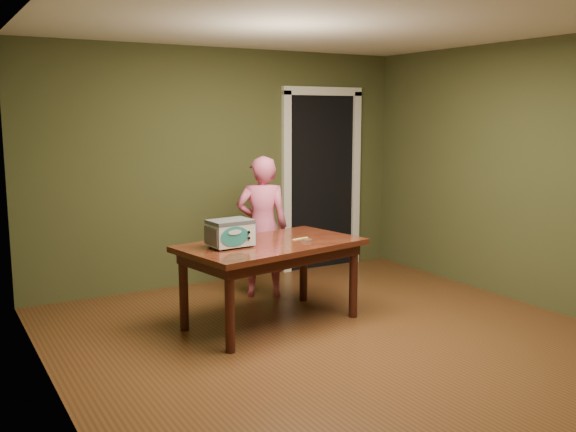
{
  "coord_description": "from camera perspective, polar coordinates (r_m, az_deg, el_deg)",
  "views": [
    {
      "loc": [
        -2.95,
        -4.07,
        1.89
      ],
      "look_at": [
        -0.03,
        1.0,
        0.95
      ],
      "focal_mm": 40.0,
      "sensor_mm": 36.0,
      "label": 1
    }
  ],
  "objects": [
    {
      "name": "floor",
      "position": [
        5.37,
        5.7,
        -11.54
      ],
      "size": [
        5.0,
        5.0,
        0.0
      ],
      "primitive_type": "plane",
      "color": "brown",
      "rests_on": "ground"
    },
    {
      "name": "room_shell",
      "position": [
        5.03,
        6.01,
        7.0
      ],
      "size": [
        4.52,
        5.02,
        2.61
      ],
      "color": "#404424",
      "rests_on": "ground"
    },
    {
      "name": "doorway",
      "position": [
        8.1,
        1.85,
        3.21
      ],
      "size": [
        1.1,
        0.66,
        2.25
      ],
      "color": "black",
      "rests_on": "ground"
    },
    {
      "name": "dining_table",
      "position": [
        5.74,
        -1.52,
        -3.34
      ],
      "size": [
        1.73,
        1.17,
        0.75
      ],
      "rotation": [
        0.0,
        0.0,
        0.18
      ],
      "color": "#38110C",
      "rests_on": "floor"
    },
    {
      "name": "toy_oven",
      "position": [
        5.53,
        -5.15,
        -1.45
      ],
      "size": [
        0.4,
        0.29,
        0.24
      ],
      "rotation": [
        0.0,
        0.0,
        0.08
      ],
      "color": "#4C4F54",
      "rests_on": "dining_table"
    },
    {
      "name": "baking_pan",
      "position": [
        5.76,
        1.65,
        -2.17
      ],
      "size": [
        0.1,
        0.1,
        0.02
      ],
      "color": "silver",
      "rests_on": "dining_table"
    },
    {
      "name": "spatula",
      "position": [
        5.87,
        1.09,
        -2.03
      ],
      "size": [
        0.18,
        0.06,
        0.01
      ],
      "primitive_type": "cube",
      "rotation": [
        0.0,
        0.0,
        0.21
      ],
      "color": "#EADE65",
      "rests_on": "dining_table"
    },
    {
      "name": "child",
      "position": [
        6.62,
        -2.29,
        -0.96
      ],
      "size": [
        0.63,
        0.54,
        1.46
      ],
      "primitive_type": "imported",
      "rotation": [
        0.0,
        0.0,
        2.72
      ],
      "color": "#DB5A84",
      "rests_on": "floor"
    }
  ]
}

